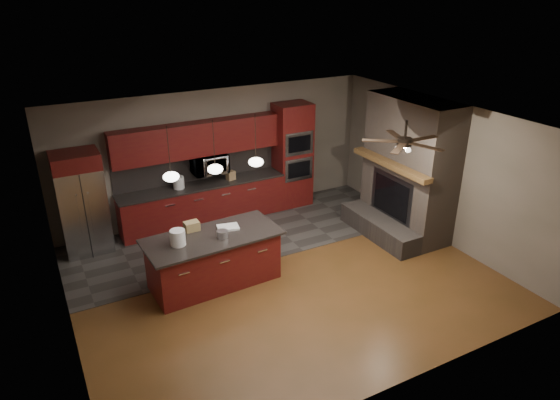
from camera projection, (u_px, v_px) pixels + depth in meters
ground at (283, 276)px, 8.89m from camera, size 7.00×7.00×0.00m
ceiling at (283, 123)px, 7.76m from camera, size 7.00×6.00×0.02m
back_wall at (217, 154)px, 10.75m from camera, size 7.00×0.02×2.80m
right_wall at (439, 170)px, 9.83m from camera, size 0.02×6.00×2.80m
left_wall at (58, 254)px, 6.82m from camera, size 0.02×6.00×2.80m
slate_tile_patch at (242, 234)px, 10.34m from camera, size 7.00×2.40×0.01m
fireplace_column at (406, 173)px, 10.00m from camera, size 1.30×2.10×2.80m
back_cabinetry at (201, 184)px, 10.54m from camera, size 3.59×0.64×2.20m
oven_tower at (292, 155)px, 11.32m from camera, size 0.80×0.63×2.38m
microwave at (209, 164)px, 10.47m from camera, size 0.73×0.41×0.50m
refrigerator at (82, 203)px, 9.37m from camera, size 0.85×0.75×1.99m
kitchen_island at (214, 259)px, 8.52m from camera, size 2.33×1.15×0.92m
white_bucket at (178, 238)px, 8.00m from camera, size 0.33×0.33×0.26m
paint_can at (222, 234)px, 8.25m from camera, size 0.19×0.19×0.13m
paint_tray at (228, 227)px, 8.58m from camera, size 0.41×0.32×0.04m
cardboard_box at (192, 226)px, 8.49m from camera, size 0.25×0.19×0.16m
counter_bucket at (179, 182)px, 10.24m from camera, size 0.28×0.28×0.26m
counter_box at (231, 175)px, 10.70m from camera, size 0.20×0.17×0.19m
pendant_left at (171, 176)px, 7.95m from camera, size 0.26×0.26×0.92m
pendant_center at (215, 169)px, 8.28m from camera, size 0.26×0.26×0.92m
pendant_right at (256, 162)px, 8.60m from camera, size 0.26×0.26×0.92m
ceiling_fan at (405, 141)px, 8.03m from camera, size 1.27×1.33×0.41m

